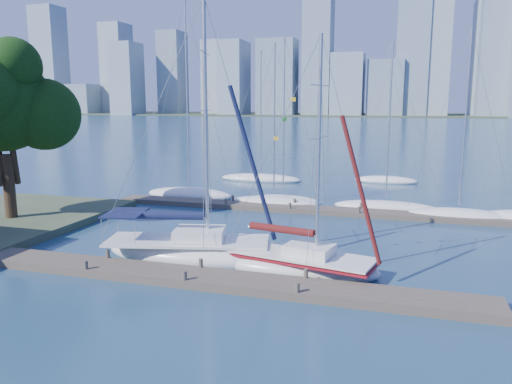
% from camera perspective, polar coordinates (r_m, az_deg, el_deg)
% --- Properties ---
extents(ground, '(700.00, 700.00, 0.00)m').
position_cam_1_polar(ground, '(23.17, -7.17, -10.12)').
color(ground, '#17324A').
rests_on(ground, ground).
extents(near_dock, '(26.00, 2.00, 0.40)m').
position_cam_1_polar(near_dock, '(23.10, -7.19, -9.66)').
color(near_dock, '#443A31').
rests_on(near_dock, ground).
extents(far_dock, '(30.00, 1.80, 0.36)m').
position_cam_1_polar(far_dock, '(37.31, 5.66, -1.99)').
color(far_dock, '#443A31').
rests_on(far_dock, ground).
extents(far_shore, '(800.00, 100.00, 1.50)m').
position_cam_1_polar(far_shore, '(340.03, 15.40, 8.45)').
color(far_shore, '#38472D').
rests_on(far_shore, ground).
extents(tree, '(8.81, 8.05, 11.98)m').
position_cam_1_polar(tree, '(36.14, -27.05, 9.28)').
color(tree, black).
rests_on(tree, ground).
extents(sailboat_navy, '(9.39, 4.90, 13.64)m').
position_cam_1_polar(sailboat_navy, '(26.05, -7.80, -5.48)').
color(sailboat_navy, white).
rests_on(sailboat_navy, ground).
extents(sailboat_maroon, '(8.10, 4.07, 11.52)m').
position_cam_1_polar(sailboat_maroon, '(24.03, 4.94, -7.02)').
color(sailboat_maroon, white).
rests_on(sailboat_maroon, ground).
extents(bg_boat_0, '(7.86, 2.98, 16.80)m').
position_cam_1_polar(bg_boat_0, '(43.15, -7.63, -0.17)').
color(bg_boat_0, white).
rests_on(bg_boat_0, ground).
extents(bg_boat_1, '(7.50, 3.89, 12.79)m').
position_cam_1_polar(bg_boat_1, '(39.32, 2.05, -1.20)').
color(bg_boat_1, white).
rests_on(bg_boat_1, ground).
extents(bg_boat_2, '(6.43, 3.49, 13.28)m').
position_cam_1_polar(bg_boat_2, '(40.23, 3.11, -0.94)').
color(bg_boat_2, white).
rests_on(bg_boat_2, ground).
extents(bg_boat_3, '(7.80, 2.10, 12.64)m').
position_cam_1_polar(bg_boat_3, '(39.13, 14.59, -1.62)').
color(bg_boat_3, white).
rests_on(bg_boat_3, ground).
extents(bg_boat_4, '(7.37, 3.90, 13.18)m').
position_cam_1_polar(bg_boat_4, '(37.51, 22.13, -2.49)').
color(bg_boat_4, white).
rests_on(bg_boat_4, ground).
extents(bg_boat_6, '(8.59, 2.30, 13.52)m').
position_cam_1_polar(bg_boat_6, '(51.82, 0.55, 1.57)').
color(bg_boat_6, white).
rests_on(bg_boat_6, ground).
extents(bg_boat_7, '(6.48, 2.67, 11.88)m').
position_cam_1_polar(bg_boat_7, '(52.43, 14.62, 1.32)').
color(bg_boat_7, white).
rests_on(bg_boat_7, ground).
extents(skyline, '(502.52, 51.31, 111.85)m').
position_cam_1_polar(skyline, '(311.77, 20.21, 14.58)').
color(skyline, gray).
rests_on(skyline, ground).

